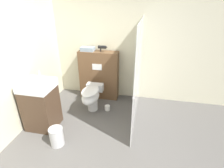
{
  "coord_description": "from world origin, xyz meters",
  "views": [
    {
      "loc": [
        0.77,
        -1.53,
        2.21
      ],
      "look_at": [
        0.15,
        1.4,
        0.75
      ],
      "focal_mm": 28.0,
      "sensor_mm": 36.0,
      "label": 1
    }
  ],
  "objects_px": {
    "sink_vanity": "(41,105)",
    "hair_drier": "(102,47)",
    "waste_bin": "(57,137)",
    "toilet": "(92,96)"
  },
  "relations": [
    {
      "from": "waste_bin",
      "to": "sink_vanity",
      "type": "bearing_deg",
      "value": 140.23
    },
    {
      "from": "hair_drier",
      "to": "waste_bin",
      "type": "height_order",
      "value": "hair_drier"
    },
    {
      "from": "toilet",
      "to": "waste_bin",
      "type": "bearing_deg",
      "value": -103.59
    },
    {
      "from": "sink_vanity",
      "to": "toilet",
      "type": "bearing_deg",
      "value": 42.58
    },
    {
      "from": "toilet",
      "to": "sink_vanity",
      "type": "bearing_deg",
      "value": -137.42
    },
    {
      "from": "sink_vanity",
      "to": "waste_bin",
      "type": "bearing_deg",
      "value": -39.77
    },
    {
      "from": "hair_drier",
      "to": "waste_bin",
      "type": "bearing_deg",
      "value": -101.69
    },
    {
      "from": "toilet",
      "to": "hair_drier",
      "type": "relative_size",
      "value": 3.31
    },
    {
      "from": "sink_vanity",
      "to": "hair_drier",
      "type": "distance_m",
      "value": 1.75
    },
    {
      "from": "toilet",
      "to": "sink_vanity",
      "type": "xyz_separation_m",
      "value": [
        -0.75,
        -0.69,
        0.12
      ]
    }
  ]
}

